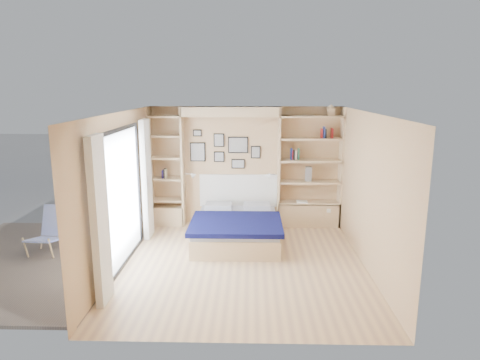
{
  "coord_description": "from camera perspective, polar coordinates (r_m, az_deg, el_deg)",
  "views": [
    {
      "loc": [
        0.12,
        -6.66,
        2.9
      ],
      "look_at": [
        -0.08,
        0.9,
        1.24
      ],
      "focal_mm": 32.0,
      "sensor_mm": 36.0,
      "label": 1
    }
  ],
  "objects": [
    {
      "name": "reading_lamps",
      "position": [
        8.86,
        -1.27,
        0.66
      ],
      "size": [
        1.92,
        0.12,
        0.15
      ],
      "color": "silver",
      "rests_on": "ground"
    },
    {
      "name": "photo_gallery",
      "position": [
        9.0,
        -2.18,
        4.09
      ],
      "size": [
        1.48,
        0.02,
        0.82
      ],
      "color": "black",
      "rests_on": "ground"
    },
    {
      "name": "room_shell",
      "position": [
        8.4,
        -2.0,
        -0.16
      ],
      "size": [
        4.5,
        4.5,
        4.5
      ],
      "color": "tan",
      "rests_on": "ground"
    },
    {
      "name": "shelf_decor",
      "position": [
        8.87,
        7.65,
        4.29
      ],
      "size": [
        3.56,
        0.23,
        2.03
      ],
      "color": "#A51E1E",
      "rests_on": "ground"
    },
    {
      "name": "bed",
      "position": [
        8.19,
        -0.45,
        -6.37
      ],
      "size": [
        1.66,
        2.19,
        1.07
      ],
      "color": "tan",
      "rests_on": "ground"
    },
    {
      "name": "deck",
      "position": [
        8.16,
        -26.15,
        -9.76
      ],
      "size": [
        3.2,
        4.0,
        0.05
      ],
      "primitive_type": "cube",
      "color": "#756356",
      "rests_on": "ground"
    },
    {
      "name": "ground",
      "position": [
        7.27,
        0.42,
        -11.14
      ],
      "size": [
        4.5,
        4.5,
        0.0
      ],
      "primitive_type": "plane",
      "color": "#D9B37E",
      "rests_on": "ground"
    },
    {
      "name": "deck_chair",
      "position": [
        8.37,
        -24.03,
        -6.18
      ],
      "size": [
        0.55,
        0.85,
        0.82
      ],
      "rotation": [
        0.0,
        0.0,
        -0.08
      ],
      "color": "tan",
      "rests_on": "ground"
    }
  ]
}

